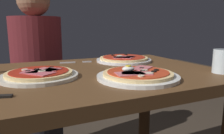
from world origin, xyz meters
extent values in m
cube|color=brown|center=(0.00, 0.00, 0.72)|extent=(1.11, 0.71, 0.04)
cylinder|color=#3C2715|center=(0.49, 0.30, 0.35)|extent=(0.07, 0.07, 0.70)
cylinder|color=white|center=(0.15, -0.18, 0.75)|extent=(0.29, 0.29, 0.01)
cylinder|color=#E5C17F|center=(0.15, -0.18, 0.76)|extent=(0.24, 0.24, 0.01)
cylinder|color=red|center=(0.15, -0.18, 0.77)|extent=(0.21, 0.21, 0.00)
torus|color=black|center=(0.19, -0.21, 0.77)|extent=(0.02, 0.02, 0.00)
torus|color=black|center=(0.11, -0.14, 0.77)|extent=(0.02, 0.02, 0.00)
torus|color=black|center=(0.18, -0.14, 0.77)|extent=(0.02, 0.02, 0.00)
torus|color=black|center=(0.21, -0.19, 0.77)|extent=(0.02, 0.02, 0.00)
torus|color=black|center=(0.16, -0.18, 0.77)|extent=(0.02, 0.02, 0.00)
cube|color=#D16B70|center=(0.10, -0.20, 0.77)|extent=(0.10, 0.07, 0.00)
cube|color=#D16B70|center=(0.12, -0.21, 0.77)|extent=(0.11, 0.09, 0.00)
cube|color=#D16B70|center=(0.19, -0.14, 0.77)|extent=(0.11, 0.10, 0.00)
cylinder|color=beige|center=(0.16, -0.23, 0.77)|extent=(0.03, 0.03, 0.00)
cylinder|color=beige|center=(0.11, -0.25, 0.77)|extent=(0.02, 0.02, 0.00)
cylinder|color=beige|center=(0.17, -0.18, 0.77)|extent=(0.03, 0.03, 0.00)
ellipsoid|color=white|center=(0.11, -0.17, 0.78)|extent=(0.04, 0.03, 0.02)
cylinder|color=yellow|center=(0.11, -0.17, 0.79)|extent=(0.02, 0.02, 0.00)
cylinder|color=silver|center=(-0.16, -0.02, 0.75)|extent=(0.27, 0.27, 0.01)
cylinder|color=#E5C17F|center=(-0.16, -0.02, 0.76)|extent=(0.23, 0.23, 0.01)
cylinder|color=#A82314|center=(-0.16, -0.02, 0.77)|extent=(0.20, 0.20, 0.00)
torus|color=black|center=(-0.12, 0.02, 0.77)|extent=(0.02, 0.02, 0.00)
torus|color=black|center=(-0.17, 0.00, 0.77)|extent=(0.02, 0.02, 0.00)
torus|color=black|center=(-0.20, -0.02, 0.77)|extent=(0.02, 0.02, 0.00)
cube|color=#D16B70|center=(-0.14, -0.02, 0.77)|extent=(0.09, 0.10, 0.00)
cube|color=#D16B70|center=(-0.12, -0.03, 0.77)|extent=(0.09, 0.09, 0.00)
cube|color=#C65B66|center=(-0.16, -0.07, 0.77)|extent=(0.10, 0.11, 0.00)
cube|color=#C65B66|center=(-0.19, -0.03, 0.77)|extent=(0.08, 0.08, 0.00)
cylinder|color=beige|center=(-0.15, -0.04, 0.77)|extent=(0.02, 0.02, 0.00)
cylinder|color=beige|center=(-0.21, 0.01, 0.77)|extent=(0.02, 0.02, 0.00)
cylinder|color=beige|center=(-0.16, -0.05, 0.77)|extent=(0.02, 0.02, 0.00)
cylinder|color=white|center=(0.28, 0.18, 0.75)|extent=(0.28, 0.28, 0.01)
cylinder|color=#E5C17F|center=(0.28, 0.18, 0.76)|extent=(0.25, 0.25, 0.01)
cylinder|color=#B72D19|center=(0.28, 0.18, 0.77)|extent=(0.22, 0.22, 0.00)
torus|color=black|center=(0.24, 0.24, 0.77)|extent=(0.02, 0.02, 0.00)
torus|color=black|center=(0.29, 0.16, 0.77)|extent=(0.02, 0.02, 0.00)
torus|color=black|center=(0.22, 0.17, 0.77)|extent=(0.02, 0.02, 0.00)
torus|color=black|center=(0.24, 0.16, 0.77)|extent=(0.02, 0.02, 0.00)
torus|color=black|center=(0.32, 0.24, 0.77)|extent=(0.02, 0.02, 0.00)
cube|color=#C65B66|center=(0.29, 0.14, 0.77)|extent=(0.10, 0.10, 0.00)
cube|color=#D16B70|center=(0.23, 0.15, 0.77)|extent=(0.07, 0.07, 0.00)
cube|color=#C65B66|center=(0.25, 0.14, 0.77)|extent=(0.10, 0.10, 0.00)
cube|color=#D16B70|center=(0.28, 0.15, 0.77)|extent=(0.09, 0.09, 0.00)
cylinder|color=beige|center=(0.25, 0.18, 0.77)|extent=(0.03, 0.03, 0.00)
cylinder|color=beige|center=(0.27, 0.20, 0.77)|extent=(0.03, 0.03, 0.00)
cylinder|color=silver|center=(0.49, -0.23, 0.79)|extent=(0.07, 0.07, 0.09)
cylinder|color=silver|center=(0.49, -0.23, 0.76)|extent=(0.06, 0.06, 0.04)
cube|color=silver|center=(0.00, 0.25, 0.74)|extent=(0.08, 0.03, 0.00)
cube|color=silver|center=(0.09, 0.22, 0.74)|extent=(0.04, 0.01, 0.00)
cube|color=silver|center=(0.09, 0.23, 0.74)|extent=(0.04, 0.01, 0.00)
cube|color=silver|center=(0.10, 0.23, 0.74)|extent=(0.04, 0.01, 0.00)
cube|color=silver|center=(0.10, 0.24, 0.74)|extent=(0.04, 0.01, 0.00)
cylinder|color=black|center=(-0.10, 0.66, 0.23)|extent=(0.29, 0.29, 0.46)
cylinder|color=maroon|center=(-0.10, 0.66, 0.72)|extent=(0.32, 0.32, 0.52)
sphere|color=#9E7051|center=(-0.10, 0.66, 1.08)|extent=(0.20, 0.20, 0.20)
camera|label=1|loc=(-0.24, -0.80, 0.92)|focal=34.68mm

